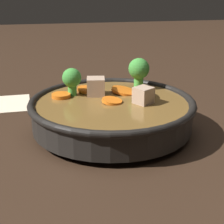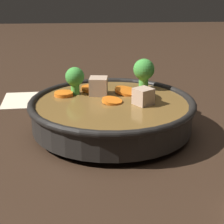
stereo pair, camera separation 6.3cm
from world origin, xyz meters
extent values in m
plane|color=black|center=(0.00, 0.00, 0.00)|extent=(3.00, 3.00, 0.00)
cylinder|color=black|center=(0.00, 0.00, 0.01)|extent=(0.15, 0.15, 0.01)
cylinder|color=black|center=(0.00, 0.00, 0.03)|extent=(0.27, 0.27, 0.04)
torus|color=black|center=(0.00, 0.00, 0.05)|extent=(0.28, 0.28, 0.01)
cylinder|color=brown|center=(0.00, 0.00, 0.04)|extent=(0.25, 0.25, 0.02)
cylinder|color=orange|center=(-0.07, -0.03, 0.06)|extent=(0.05, 0.05, 0.01)
cylinder|color=orange|center=(-0.04, -0.08, 0.06)|extent=(0.04, 0.04, 0.01)
cylinder|color=orange|center=(0.00, 0.00, 0.06)|extent=(0.05, 0.05, 0.01)
cylinder|color=orange|center=(-0.05, 0.03, 0.06)|extent=(0.06, 0.06, 0.01)
cylinder|color=green|center=(-0.08, 0.06, 0.06)|extent=(0.02, 0.02, 0.02)
sphere|color=#388433|center=(-0.08, 0.06, 0.09)|extent=(0.04, 0.04, 0.04)
cylinder|color=green|center=(-0.05, -0.06, 0.06)|extent=(0.02, 0.02, 0.02)
sphere|color=#388433|center=(-0.05, -0.06, 0.08)|extent=(0.03, 0.03, 0.03)
cube|color=tan|center=(-0.05, -0.02, 0.07)|extent=(0.03, 0.03, 0.03)
cube|color=tan|center=(0.01, 0.05, 0.07)|extent=(0.04, 0.04, 0.03)
ellipsoid|color=#EA9E84|center=(-0.02, 0.06, 0.06)|extent=(0.05, 0.03, 0.02)
cube|color=beige|center=(-0.18, -0.18, 0.00)|extent=(0.11, 0.08, 0.00)
camera|label=1|loc=(0.58, -0.10, 0.26)|focal=60.00mm
camera|label=2|loc=(0.59, -0.04, 0.26)|focal=60.00mm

